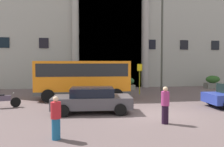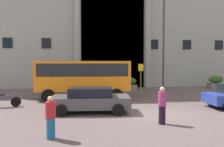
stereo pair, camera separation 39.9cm
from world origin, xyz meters
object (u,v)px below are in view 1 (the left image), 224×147
Objects in this scene: hedge_planter_far_west at (126,84)px; pedestrian_woman_dark_dress at (165,105)px; scooter_by_planter at (2,100)px; orange_minibus at (83,77)px; pedestrian_woman_with_bag at (56,118)px; parked_compact_extra at (92,100)px; lamppost_plaza_centre at (162,37)px; hedge_planter_east at (93,84)px; bus_stop_sign at (140,76)px; motorcycle_near_kerb at (77,98)px; hedge_planter_entrance_right at (213,82)px.

pedestrian_woman_dark_dress is at bearing -94.07° from hedge_planter_far_west.
scooter_by_planter is (-9.28, -7.89, -0.17)m from hedge_planter_far_west.
orange_minibus is 3.74× the size of hedge_planter_far_west.
pedestrian_woman_with_bag reaches higher than hedge_planter_far_west.
lamppost_plaza_centre is at bearing 50.18° from parked_compact_extra.
parked_compact_extra is at bearing -93.96° from hedge_planter_east.
motorcycle_near_kerb is at bearing -142.78° from bus_stop_sign.
hedge_planter_east is 3.38m from hedge_planter_far_west.
parked_compact_extra is 4.14m from pedestrian_woman_dark_dress.
hedge_planter_east is 0.83× the size of hedge_planter_far_west.
orange_minibus is at bearing -102.19° from hedge_planter_east.
pedestrian_woman_with_bag is at bearing -97.99° from motorcycle_near_kerb.
parked_compact_extra reaches higher than hedge_planter_east.
hedge_planter_far_west is (-9.52, 0.12, -0.04)m from hedge_planter_entrance_right.
parked_compact_extra is at bearing -72.04° from motorcycle_near_kerb.
motorcycle_near_kerb is 10.14m from lamppost_plaza_centre.
pedestrian_woman_dark_dress is at bearing -40.40° from scooter_by_planter.
pedestrian_woman_dark_dress is (4.59, 1.37, 0.07)m from pedestrian_woman_with_bag.
orange_minibus is 8.74m from pedestrian_woman_with_bag.
parked_compact_extra is 2.52m from motorcycle_near_kerb.
motorcycle_near_kerb is at bearing -6.05° from scooter_by_planter.
hedge_planter_entrance_right is at bearing 1.75° from hedge_planter_east.
hedge_planter_far_west is (4.39, 5.38, -1.07)m from orange_minibus.
lamppost_plaza_centre is (-6.75, -2.56, 4.43)m from hedge_planter_entrance_right.
orange_minibus reaches higher than pedestrian_woman_dark_dress.
parked_compact_extra is 4.40m from pedestrian_woman_with_bag.
hedge_planter_east is (-12.85, -0.39, -0.01)m from hedge_planter_entrance_right.
lamppost_plaza_centre is at bearing -19.57° from hedge_planter_east.
hedge_planter_east is at bearing -178.25° from hedge_planter_entrance_right.
hedge_planter_entrance_right is at bearing -0.74° from hedge_planter_far_west.
hedge_planter_far_west is at bearing -146.30° from pedestrian_woman_dark_dress.
lamppost_plaza_centre reaches higher than pedestrian_woman_dark_dress.
bus_stop_sign is at bearing -82.26° from hedge_planter_far_west.
motorcycle_near_kerb is at bearing -104.46° from pedestrian_woman_dark_dress.
parked_compact_extra is (-0.65, -9.35, 0.06)m from hedge_planter_east.
motorcycle_near_kerb is at bearing -102.28° from hedge_planter_east.
bus_stop_sign reaches higher than hedge_planter_east.
motorcycle_near_kerb is at bearing -152.78° from hedge_planter_entrance_right.
orange_minibus is 2.61× the size of bus_stop_sign.
hedge_planter_far_west is 15.04m from pedestrian_woman_with_bag.
hedge_planter_far_west is 12.66m from pedestrian_woman_dark_dress.
hedge_planter_entrance_right is at bearing 11.53° from scooter_by_planter.
pedestrian_woman_with_bag is at bearing -119.50° from bus_stop_sign.
parked_compact_extra reaches higher than scooter_by_planter.
pedestrian_woman_dark_dress is (3.08, -2.76, 0.13)m from parked_compact_extra.
scooter_by_planter is at bearing -128.86° from hedge_planter_east.
pedestrian_woman_with_bag is at bearing -99.07° from hedge_planter_east.
hedge_planter_far_west is 1.20× the size of pedestrian_woman_with_bag.
pedestrian_woman_dark_dress is (-0.90, -12.63, 0.21)m from hedge_planter_far_west.
orange_minibus is at bearing 111.74° from pedestrian_woman_with_bag.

